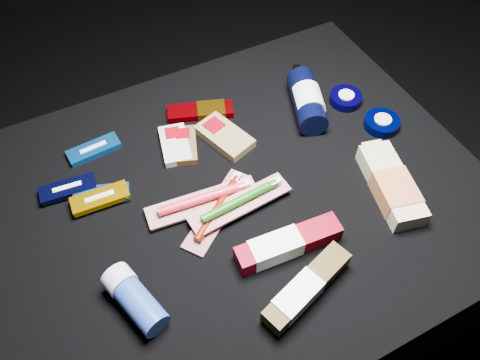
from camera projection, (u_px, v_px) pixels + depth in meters
name	position (u px, v px, depth m)	size (l,w,h in m)	color
ground	(237.00, 279.00, 1.25)	(3.00, 3.00, 0.00)	black
cloth_table	(236.00, 242.00, 1.09)	(0.98, 0.78, 0.40)	black
luna_bar_0	(94.00, 149.00, 0.99)	(0.11, 0.05, 0.01)	#0E58B2
luna_bar_1	(102.00, 194.00, 0.91)	(0.11, 0.07, 0.01)	#195EA9
luna_bar_2	(68.00, 189.00, 0.92)	(0.11, 0.05, 0.01)	black
luna_bar_3	(100.00, 198.00, 0.90)	(0.11, 0.05, 0.01)	#D19700
clif_bar_0	(184.00, 144.00, 0.99)	(0.08, 0.11, 0.02)	brown
clif_bar_1	(175.00, 143.00, 0.99)	(0.08, 0.11, 0.02)	beige
clif_bar_2	(223.00, 135.00, 1.01)	(0.10, 0.14, 0.02)	olive
power_bar	(204.00, 111.00, 1.05)	(0.15, 0.09, 0.02)	#7A0005
lotion_bottle	(307.00, 100.00, 1.04)	(0.11, 0.20, 0.07)	black
cream_tin_upper	(346.00, 98.00, 1.07)	(0.07, 0.07, 0.02)	black
cream_tin_lower	(382.00, 123.00, 1.03)	(0.08, 0.08, 0.02)	black
bodywash_bottle	(392.00, 186.00, 0.91)	(0.11, 0.21, 0.04)	#C8BB8F
deodorant_stick	(135.00, 299.00, 0.77)	(0.08, 0.13, 0.05)	#264195
toothbrush_pack_0	(219.00, 208.00, 0.90)	(0.19, 0.16, 0.02)	#A59F9A
toothbrush_pack_1	(204.00, 200.00, 0.90)	(0.22, 0.07, 0.02)	beige
toothbrush_pack_2	(241.00, 202.00, 0.89)	(0.21, 0.06, 0.02)	beige
toothpaste_carton_red	(284.00, 245.00, 0.84)	(0.20, 0.06, 0.04)	maroon
toothpaste_carton_green	(304.00, 290.00, 0.78)	(0.19, 0.10, 0.04)	#40300D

